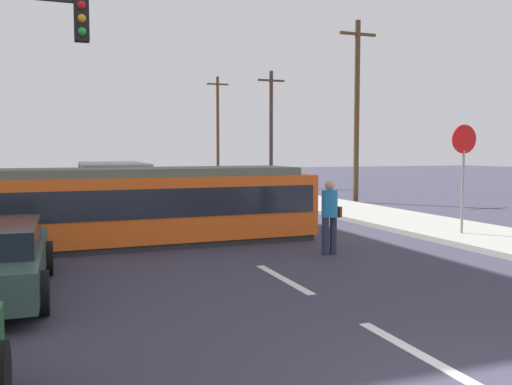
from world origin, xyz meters
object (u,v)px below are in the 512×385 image
(parked_sedan_far, at_px, (14,208))
(utility_pole_mid, at_px, (357,108))
(stop_sign, at_px, (464,156))
(streetcar_tram, at_px, (154,204))
(city_bus, at_px, (112,183))
(parked_sedan_furthest, at_px, (21,195))
(utility_pole_distant, at_px, (218,126))
(pedestrian_crossing, at_px, (330,213))
(utility_pole_far, at_px, (271,127))

(parked_sedan_far, height_order, utility_pole_mid, utility_pole_mid)
(stop_sign, bearing_deg, streetcar_tram, 164.87)
(city_bus, height_order, parked_sedan_far, city_bus)
(parked_sedan_furthest, height_order, utility_pole_distant, utility_pole_distant)
(city_bus, height_order, utility_pole_distant, utility_pole_distant)
(streetcar_tram, relative_size, parked_sedan_furthest, 1.78)
(parked_sedan_far, relative_size, utility_pole_distant, 0.52)
(parked_sedan_far, height_order, parked_sedan_furthest, same)
(parked_sedan_far, distance_m, utility_pole_mid, 15.06)
(streetcar_tram, distance_m, pedestrian_crossing, 4.52)
(utility_pole_mid, distance_m, utility_pole_distant, 21.35)
(stop_sign, relative_size, utility_pole_distant, 0.35)
(parked_sedan_furthest, xyz_separation_m, utility_pole_far, (14.41, 9.69, 3.26))
(streetcar_tram, height_order, parked_sedan_furthest, streetcar_tram)
(city_bus, relative_size, pedestrian_crossing, 3.51)
(pedestrian_crossing, relative_size, stop_sign, 0.58)
(streetcar_tram, height_order, parked_sedan_far, streetcar_tram)
(city_bus, height_order, pedestrian_crossing, city_bus)
(utility_pole_mid, distance_m, utility_pole_far, 11.15)
(streetcar_tram, xyz_separation_m, utility_pole_far, (10.81, 19.18, 2.91))
(parked_sedan_far, relative_size, parked_sedan_furthest, 0.95)
(city_bus, xyz_separation_m, parked_sedan_furthest, (-3.41, 0.87, -0.45))
(pedestrian_crossing, relative_size, parked_sedan_far, 0.38)
(parked_sedan_furthest, height_order, utility_pole_mid, utility_pole_mid)
(utility_pole_far, bearing_deg, parked_sedan_furthest, -146.09)
(city_bus, relative_size, utility_pole_mid, 0.72)
(utility_pole_far, relative_size, utility_pole_distant, 0.89)
(pedestrian_crossing, xyz_separation_m, utility_pole_mid, (7.11, 10.99, 3.31))
(utility_pole_mid, relative_size, utility_pole_far, 1.10)
(pedestrian_crossing, bearing_deg, streetcar_tram, 139.22)
(parked_sedan_furthest, distance_m, utility_pole_far, 17.67)
(utility_pole_distant, bearing_deg, parked_sedan_far, -118.39)
(streetcar_tram, relative_size, stop_sign, 2.82)
(parked_sedan_furthest, xyz_separation_m, utility_pole_mid, (14.13, -1.45, 3.63))
(utility_pole_mid, bearing_deg, utility_pole_far, 88.54)
(parked_sedan_furthest, bearing_deg, utility_pole_mid, -5.88)
(parked_sedan_far, relative_size, stop_sign, 1.51)
(streetcar_tram, bearing_deg, utility_pole_far, 60.58)
(stop_sign, bearing_deg, parked_sedan_far, 151.79)
(pedestrian_crossing, relative_size, utility_pole_distant, 0.20)
(pedestrian_crossing, relative_size, parked_sedan_furthest, 0.37)
(stop_sign, distance_m, utility_pole_mid, 10.70)
(utility_pole_mid, xyz_separation_m, utility_pole_far, (0.28, 11.15, -0.36))
(stop_sign, distance_m, utility_pole_distant, 31.66)
(stop_sign, distance_m, utility_pole_far, 21.57)
(stop_sign, height_order, utility_pole_far, utility_pole_far)
(city_bus, xyz_separation_m, stop_sign, (8.00, -10.73, 1.12))
(parked_sedan_far, xyz_separation_m, parked_sedan_furthest, (-0.09, 5.53, 0.00))
(utility_pole_mid, bearing_deg, city_bus, 176.89)
(parked_sedan_far, bearing_deg, stop_sign, -28.21)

